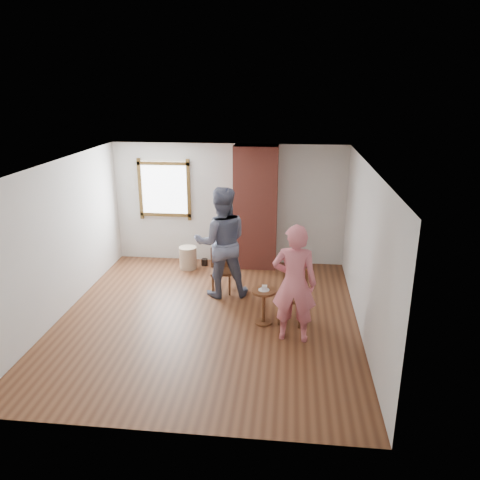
{
  "coord_description": "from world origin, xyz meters",
  "views": [
    {
      "loc": [
        1.3,
        -6.99,
        3.78
      ],
      "look_at": [
        0.46,
        0.8,
        1.15
      ],
      "focal_mm": 35.0,
      "sensor_mm": 36.0,
      "label": 1
    }
  ],
  "objects_px": {
    "side_table": "(264,301)",
    "man": "(221,242)",
    "stoneware_crock": "(188,258)",
    "dining_chair_right": "(293,292)",
    "person_pink": "(294,284)",
    "dining_chair_left": "(221,268)"
  },
  "relations": [
    {
      "from": "stoneware_crock",
      "to": "dining_chair_left",
      "type": "relative_size",
      "value": 0.57
    },
    {
      "from": "dining_chair_right",
      "to": "man",
      "type": "relative_size",
      "value": 0.44
    },
    {
      "from": "side_table",
      "to": "man",
      "type": "xyz_separation_m",
      "value": [
        -0.84,
        1.05,
        0.63
      ]
    },
    {
      "from": "stoneware_crock",
      "to": "dining_chair_right",
      "type": "height_order",
      "value": "dining_chair_right"
    },
    {
      "from": "dining_chair_left",
      "to": "side_table",
      "type": "distance_m",
      "value": 1.5
    },
    {
      "from": "stoneware_crock",
      "to": "side_table",
      "type": "height_order",
      "value": "side_table"
    },
    {
      "from": "stoneware_crock",
      "to": "side_table",
      "type": "xyz_separation_m",
      "value": [
        1.75,
        -2.26,
        0.16
      ]
    },
    {
      "from": "dining_chair_right",
      "to": "man",
      "type": "distance_m",
      "value": 1.67
    },
    {
      "from": "stoneware_crock",
      "to": "man",
      "type": "relative_size",
      "value": 0.23
    },
    {
      "from": "person_pink",
      "to": "dining_chair_left",
      "type": "bearing_deg",
      "value": -46.01
    },
    {
      "from": "dining_chair_left",
      "to": "dining_chair_right",
      "type": "xyz_separation_m",
      "value": [
        1.36,
        -1.04,
        0.04
      ]
    },
    {
      "from": "dining_chair_right",
      "to": "person_pink",
      "type": "relative_size",
      "value": 0.48
    },
    {
      "from": "dining_chair_left",
      "to": "side_table",
      "type": "xyz_separation_m",
      "value": [
        0.88,
        -1.22,
        -0.07
      ]
    },
    {
      "from": "stoneware_crock",
      "to": "person_pink",
      "type": "bearing_deg",
      "value": -50.41
    },
    {
      "from": "side_table",
      "to": "person_pink",
      "type": "relative_size",
      "value": 0.32
    },
    {
      "from": "side_table",
      "to": "man",
      "type": "distance_m",
      "value": 1.49
    },
    {
      "from": "stoneware_crock",
      "to": "person_pink",
      "type": "xyz_separation_m",
      "value": [
        2.23,
        -2.7,
        0.69
      ]
    },
    {
      "from": "stoneware_crock",
      "to": "man",
      "type": "bearing_deg",
      "value": -53.13
    },
    {
      "from": "dining_chair_left",
      "to": "side_table",
      "type": "height_order",
      "value": "dining_chair_left"
    },
    {
      "from": "dining_chair_left",
      "to": "dining_chair_right",
      "type": "bearing_deg",
      "value": -45.56
    },
    {
      "from": "dining_chair_left",
      "to": "man",
      "type": "relative_size",
      "value": 0.41
    },
    {
      "from": "dining_chair_left",
      "to": "man",
      "type": "distance_m",
      "value": 0.59
    }
  ]
}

